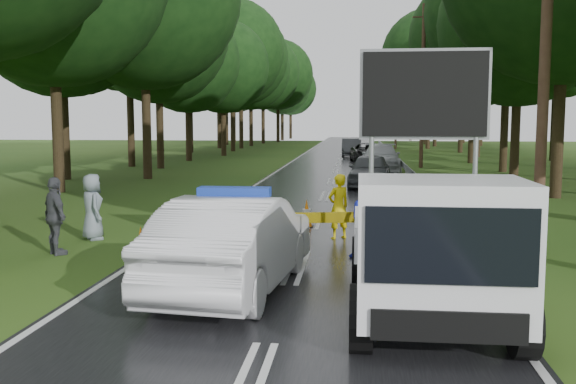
# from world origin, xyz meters

# --- Properties ---
(ground) EXTENTS (160.00, 160.00, 0.00)m
(ground) POSITION_xyz_m (0.00, 0.00, 0.00)
(ground) COLOR #254A15
(ground) RESTS_ON ground
(road) EXTENTS (7.00, 140.00, 0.02)m
(road) POSITION_xyz_m (0.00, 30.00, 0.01)
(road) COLOR black
(road) RESTS_ON ground
(guardrail) EXTENTS (0.12, 60.06, 0.70)m
(guardrail) POSITION_xyz_m (3.70, 29.67, 0.55)
(guardrail) COLOR gray
(guardrail) RESTS_ON ground
(utility_pole_near) EXTENTS (1.40, 0.24, 10.00)m
(utility_pole_near) POSITION_xyz_m (5.20, 2.00, 5.06)
(utility_pole_near) COLOR #3F291D
(utility_pole_near) RESTS_ON ground
(utility_pole_mid) EXTENTS (1.40, 0.24, 10.00)m
(utility_pole_mid) POSITION_xyz_m (5.20, 28.00, 5.06)
(utility_pole_mid) COLOR #3F291D
(utility_pole_mid) RESTS_ON ground
(utility_pole_far) EXTENTS (1.40, 0.24, 10.00)m
(utility_pole_far) POSITION_xyz_m (5.20, 54.00, 5.06)
(utility_pole_far) COLOR #3F291D
(utility_pole_far) RESTS_ON ground
(police_sedan) EXTENTS (2.28, 5.16, 1.81)m
(police_sedan) POSITION_xyz_m (-0.91, -1.85, 0.83)
(police_sedan) COLOR silver
(police_sedan) RESTS_ON ground
(work_truck) EXTENTS (2.31, 5.10, 4.05)m
(work_truck) POSITION_xyz_m (2.25, -3.19, 1.10)
(work_truck) COLOR gray
(work_truck) RESTS_ON ground
(barrier) EXTENTS (2.35, 0.49, 0.98)m
(barrier) POSITION_xyz_m (0.59, 1.04, 0.74)
(barrier) COLOR yellow
(barrier) RESTS_ON ground
(officer) EXTENTS (0.71, 0.66, 1.63)m
(officer) POSITION_xyz_m (0.74, 3.20, 0.81)
(officer) COLOR yellow
(officer) RESTS_ON ground
(civilian) EXTENTS (0.82, 0.64, 1.68)m
(civilian) POSITION_xyz_m (1.43, 0.98, 0.84)
(civilian) COLOR #1B25B0
(civilian) RESTS_ON ground
(bystander_mid) EXTENTS (1.02, 1.00, 1.72)m
(bystander_mid) POSITION_xyz_m (-5.38, 0.67, 0.86)
(bystander_mid) COLOR #45464D
(bystander_mid) RESTS_ON ground
(bystander_right) EXTENTS (0.89, 0.95, 1.64)m
(bystander_right) POSITION_xyz_m (-5.31, 2.50, 0.82)
(bystander_right) COLOR gray
(bystander_right) RESTS_ON ground
(queue_car_first) EXTENTS (2.10, 4.44, 1.47)m
(queue_car_first) POSITION_xyz_m (1.78, 15.92, 0.73)
(queue_car_first) COLOR #414448
(queue_car_first) RESTS_ON ground
(queue_car_second) EXTENTS (2.33, 5.43, 1.56)m
(queue_car_second) POSITION_xyz_m (2.60, 25.03, 0.78)
(queue_car_second) COLOR #B0B2B9
(queue_car_second) RESTS_ON ground
(queue_car_third) EXTENTS (2.75, 5.12, 1.37)m
(queue_car_third) POSITION_xyz_m (2.05, 32.40, 0.68)
(queue_car_third) COLOR black
(queue_car_third) RESTS_ON ground
(queue_car_fourth) EXTENTS (1.59, 4.44, 1.46)m
(queue_car_fourth) POSITION_xyz_m (0.80, 39.65, 0.73)
(queue_car_fourth) COLOR #38393F
(queue_car_fourth) RESTS_ON ground
(cone_near_left) EXTENTS (0.35, 0.35, 0.74)m
(cone_near_left) POSITION_xyz_m (-2.53, -1.00, 0.36)
(cone_near_left) COLOR black
(cone_near_left) RESTS_ON ground
(cone_center) EXTENTS (0.36, 0.36, 0.77)m
(cone_center) POSITION_xyz_m (-0.24, 0.00, 0.37)
(cone_center) COLOR black
(cone_center) RESTS_ON ground
(cone_far) EXTENTS (0.37, 0.37, 0.78)m
(cone_far) POSITION_xyz_m (-0.18, 4.85, 0.38)
(cone_far) COLOR black
(cone_far) RESTS_ON ground
(cone_left_mid) EXTENTS (0.33, 0.33, 0.70)m
(cone_left_mid) POSITION_xyz_m (-3.40, 0.50, 0.34)
(cone_left_mid) COLOR black
(cone_left_mid) RESTS_ON ground
(cone_right) EXTENTS (0.33, 0.33, 0.69)m
(cone_right) POSITION_xyz_m (3.35, 3.27, 0.34)
(cone_right) COLOR black
(cone_right) RESTS_ON ground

